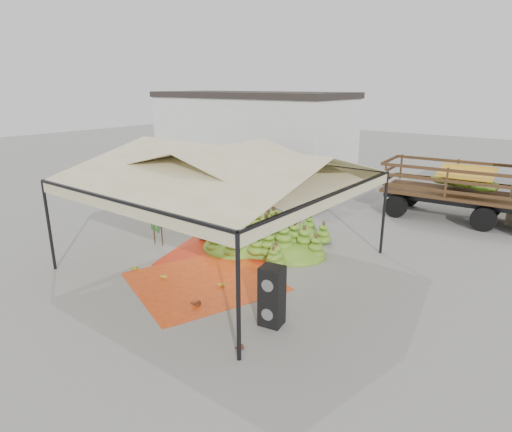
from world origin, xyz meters
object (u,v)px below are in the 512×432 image
Objects in this scene: truck_left at (283,177)px; vendor at (293,220)px; banana_heap at (262,227)px; truck_right at (482,187)px; speaker_stack at (272,296)px.

vendor is at bearing -45.11° from truck_left.
truck_left reaches higher than banana_heap.
banana_heap is at bearing 27.31° from vendor.
banana_heap is 3.45× the size of vendor.
banana_heap is 6.68m from truck_left.
truck_left is 0.78× the size of truck_right.
truck_right is at bearing 52.63° from banana_heap.
vendor is 8.81m from truck_right.
speaker_stack is 0.26× the size of truck_left.
vendor is 6.50m from truck_left.
truck_right reaches higher than banana_heap.
speaker_stack is at bearing -105.05° from truck_right.
banana_heap is 5.89m from speaker_stack.
speaker_stack is (3.76, -4.54, 0.13)m from banana_heap.
truck_left is at bearing 113.40° from speaker_stack.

